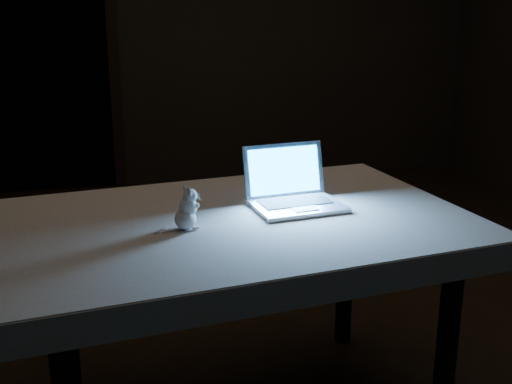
{
  "coord_description": "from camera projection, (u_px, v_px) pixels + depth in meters",
  "views": [
    {
      "loc": [
        -0.64,
        -2.53,
        1.41
      ],
      "look_at": [
        -0.2,
        -0.58,
        0.81
      ],
      "focal_mm": 45.0,
      "sensor_mm": 36.0,
      "label": 1
    }
  ],
  "objects": [
    {
      "name": "back_wall",
      "position": [
        193.0,
        16.0,
        4.87
      ],
      "size": [
        4.5,
        0.04,
        2.6
      ],
      "primitive_type": "cube",
      "color": "black",
      "rests_on": "ground"
    },
    {
      "name": "tablecloth",
      "position": [
        225.0,
        233.0,
        2.05
      ],
      "size": [
        1.71,
        1.42,
        0.09
      ],
      "primitive_type": null,
      "rotation": [
        0.0,
        0.0,
        0.36
      ],
      "color": "beige",
      "rests_on": "table"
    },
    {
      "name": "laptop",
      "position": [
        299.0,
        180.0,
        2.12
      ],
      "size": [
        0.32,
        0.29,
        0.2
      ],
      "primitive_type": null,
      "rotation": [
        0.0,
        0.0,
        0.13
      ],
      "color": "silver",
      "rests_on": "tablecloth"
    },
    {
      "name": "doorway",
      "position": [
        45.0,
        50.0,
        4.7
      ],
      "size": [
        1.06,
        0.36,
        2.13
      ],
      "primitive_type": null,
      "color": "black",
      "rests_on": "back_wall"
    },
    {
      "name": "floor",
      "position": [
        272.0,
        325.0,
        2.9
      ],
      "size": [
        5.0,
        5.0,
        0.0
      ],
      "primitive_type": "plane",
      "color": "black",
      "rests_on": "ground"
    },
    {
      "name": "table",
      "position": [
        241.0,
        322.0,
        2.17
      ],
      "size": [
        1.48,
        1.06,
        0.73
      ],
      "primitive_type": null,
      "rotation": [
        0.0,
        0.0,
        0.14
      ],
      "color": "black",
      "rests_on": "floor"
    },
    {
      "name": "plush_mouse",
      "position": [
        185.0,
        208.0,
        1.94
      ],
      "size": [
        0.12,
        0.12,
        0.13
      ],
      "primitive_type": null,
      "rotation": [
        0.0,
        0.0,
        0.28
      ],
      "color": "white",
      "rests_on": "tablecloth"
    }
  ]
}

